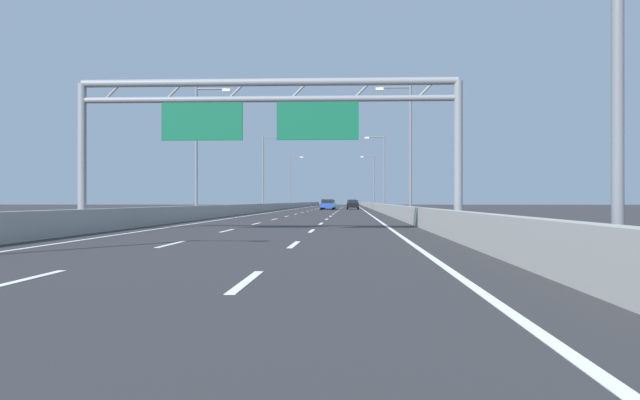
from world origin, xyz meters
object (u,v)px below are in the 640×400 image
at_px(streetlamp_right_mid, 407,143).
at_px(black_car, 353,205).
at_px(streetlamp_left_mid, 199,144).
at_px(streetlamp_left_distant, 291,178).
at_px(blue_car, 327,204).
at_px(streetlamp_right_far, 382,168).
at_px(silver_car, 352,203).
at_px(sign_gantry, 266,116).
at_px(streetlamp_left_far, 265,168).
at_px(streetlamp_right_distant, 373,178).
at_px(green_car, 329,204).

bearing_deg(streetlamp_right_mid, black_car, 93.99).
bearing_deg(streetlamp_left_mid, streetlamp_left_distant, 90.00).
distance_m(streetlamp_left_distant, blue_car, 27.75).
height_order(streetlamp_left_mid, streetlamp_right_mid, same).
xyz_separation_m(streetlamp_right_far, silver_car, (-3.67, 43.25, -4.63)).
bearing_deg(sign_gantry, streetlamp_left_far, 97.28).
bearing_deg(streetlamp_right_far, silver_car, 94.85).
height_order(streetlamp_left_distant, blue_car, streetlamp_left_distant).
distance_m(sign_gantry, streetlamp_left_mid, 21.74).
xyz_separation_m(streetlamp_left_mid, blue_car, (7.57, 48.55, -4.64)).
height_order(streetlamp_left_mid, streetlamp_right_distant, same).
distance_m(streetlamp_right_far, green_car, 20.59).
xyz_separation_m(silver_car, green_car, (-3.63, -24.58, -0.03)).
height_order(streetlamp_left_far, blue_car, streetlamp_left_far).
bearing_deg(streetlamp_right_far, blue_car, 123.46).
distance_m(streetlamp_left_far, green_car, 20.71).
relative_size(sign_gantry, streetlamp_right_far, 1.69).
relative_size(streetlamp_right_distant, green_car, 2.18).
distance_m(blue_car, silver_car, 32.33).
distance_m(sign_gantry, streetlamp_right_mid, 21.79).
relative_size(streetlamp_left_far, blue_car, 2.13).
height_order(sign_gantry, blue_car, sign_gantry).
height_order(streetlamp_left_mid, silver_car, streetlamp_left_mid).
bearing_deg(blue_car, streetlamp_right_far, -56.54).
height_order(black_car, blue_car, blue_car).
relative_size(streetlamp_left_far, black_car, 2.15).
xyz_separation_m(streetlamp_left_far, silver_car, (11.26, 43.25, -4.63)).
relative_size(streetlamp_left_far, green_car, 2.18).
height_order(sign_gantry, silver_car, sign_gantry).
bearing_deg(streetlamp_right_distant, silver_car, 122.19).
relative_size(streetlamp_right_distant, blue_car, 2.13).
distance_m(streetlamp_left_mid, black_car, 54.43).
relative_size(silver_car, green_car, 1.02).
xyz_separation_m(sign_gantry, streetlamp_right_distant, (7.54, 95.28, 0.59)).
bearing_deg(black_car, streetlamp_left_mid, -101.96).
distance_m(black_car, blue_car, 5.80).
bearing_deg(sign_gantry, streetlamp_right_mid, 69.74).
relative_size(black_car, blue_car, 0.99).
bearing_deg(streetlamp_left_distant, blue_car, -73.93).
height_order(streetlamp_left_mid, streetlamp_right_far, same).
distance_m(streetlamp_right_mid, streetlamp_right_far, 37.42).
bearing_deg(streetlamp_left_distant, streetlamp_left_mid, -90.00).
bearing_deg(blue_car, streetlamp_left_distant, 106.07).
bearing_deg(green_car, streetlamp_left_mid, -97.74).
distance_m(streetlamp_right_distant, green_car, 20.65).
bearing_deg(black_car, streetlamp_right_distant, 80.37).
relative_size(streetlamp_left_mid, streetlamp_left_far, 1.00).
relative_size(streetlamp_left_distant, blue_car, 2.13).
xyz_separation_m(streetlamp_left_far, blue_car, (7.57, 11.13, -4.64)).
height_order(sign_gantry, black_car, sign_gantry).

